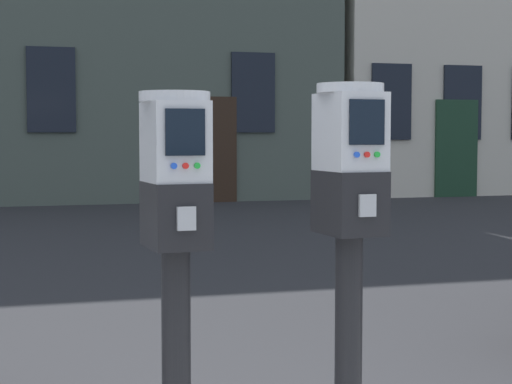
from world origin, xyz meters
TOP-DOWN VIEW (x-y plane):
  - parking_meter_near_kerb at (-0.34, -0.11)m, footprint 0.23×0.26m
  - parking_meter_twin_adjacent at (0.23, -0.11)m, footprint 0.23×0.26m

SIDE VIEW (x-z plane):
  - parking_meter_near_kerb at x=-0.34m, z-range 0.39..1.73m
  - parking_meter_twin_adjacent at x=0.23m, z-range 0.40..1.77m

